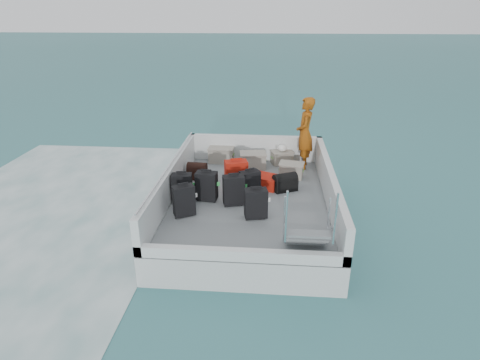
{
  "coord_description": "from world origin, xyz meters",
  "views": [
    {
      "loc": [
        0.45,
        -8.03,
        4.46
      ],
      "look_at": [
        -0.21,
        0.07,
        1.0
      ],
      "focal_mm": 30.0,
      "sensor_mm": 36.0,
      "label": 1
    }
  ],
  "objects_px": {
    "suitcase_5": "(236,176)",
    "suitcase_6": "(256,204)",
    "suitcase_2": "(207,186)",
    "passenger": "(305,133)",
    "suitcase_1": "(182,188)",
    "crate_0": "(221,155)",
    "suitcase_0": "(184,201)",
    "crate_3": "(291,171)",
    "suitcase_4": "(234,190)",
    "suitcase_7": "(250,184)",
    "crate_2": "(282,158)",
    "crate_1": "(253,161)",
    "suitcase_8": "(264,181)"
  },
  "relations": [
    {
      "from": "suitcase_5",
      "to": "suitcase_6",
      "type": "relative_size",
      "value": 1.14
    },
    {
      "from": "suitcase_2",
      "to": "passenger",
      "type": "height_order",
      "value": "passenger"
    },
    {
      "from": "suitcase_1",
      "to": "crate_0",
      "type": "distance_m",
      "value": 2.58
    },
    {
      "from": "suitcase_0",
      "to": "suitcase_2",
      "type": "xyz_separation_m",
      "value": [
        0.34,
        0.75,
        -0.0
      ]
    },
    {
      "from": "suitcase_0",
      "to": "crate_3",
      "type": "relative_size",
      "value": 1.16
    },
    {
      "from": "suitcase_4",
      "to": "suitcase_1",
      "type": "bearing_deg",
      "value": 162.06
    },
    {
      "from": "suitcase_7",
      "to": "crate_2",
      "type": "xyz_separation_m",
      "value": [
        0.75,
        2.15,
        -0.14
      ]
    },
    {
      "from": "suitcase_1",
      "to": "suitcase_2",
      "type": "relative_size",
      "value": 0.99
    },
    {
      "from": "suitcase_5",
      "to": "suitcase_7",
      "type": "distance_m",
      "value": 0.49
    },
    {
      "from": "suitcase_0",
      "to": "crate_1",
      "type": "height_order",
      "value": "suitcase_0"
    },
    {
      "from": "crate_1",
      "to": "crate_2",
      "type": "relative_size",
      "value": 1.19
    },
    {
      "from": "crate_1",
      "to": "crate_3",
      "type": "distance_m",
      "value": 1.13
    },
    {
      "from": "crate_2",
      "to": "suitcase_6",
      "type": "bearing_deg",
      "value": -100.26
    },
    {
      "from": "suitcase_4",
      "to": "passenger",
      "type": "bearing_deg",
      "value": 40.1
    },
    {
      "from": "suitcase_4",
      "to": "suitcase_6",
      "type": "relative_size",
      "value": 1.07
    },
    {
      "from": "crate_3",
      "to": "suitcase_8",
      "type": "bearing_deg",
      "value": -136.13
    },
    {
      "from": "suitcase_0",
      "to": "crate_2",
      "type": "bearing_deg",
      "value": 29.24
    },
    {
      "from": "suitcase_6",
      "to": "crate_2",
      "type": "height_order",
      "value": "suitcase_6"
    },
    {
      "from": "suitcase_5",
      "to": "crate_2",
      "type": "relative_size",
      "value": 1.3
    },
    {
      "from": "suitcase_1",
      "to": "suitcase_8",
      "type": "relative_size",
      "value": 0.89
    },
    {
      "from": "suitcase_2",
      "to": "suitcase_8",
      "type": "distance_m",
      "value": 1.48
    },
    {
      "from": "passenger",
      "to": "suitcase_4",
      "type": "bearing_deg",
      "value": -29.97
    },
    {
      "from": "suitcase_5",
      "to": "passenger",
      "type": "distance_m",
      "value": 2.33
    },
    {
      "from": "suitcase_8",
      "to": "passenger",
      "type": "relative_size",
      "value": 0.39
    },
    {
      "from": "suitcase_0",
      "to": "suitcase_2",
      "type": "height_order",
      "value": "suitcase_0"
    },
    {
      "from": "crate_1",
      "to": "crate_3",
      "type": "bearing_deg",
      "value": -29.77
    },
    {
      "from": "crate_0",
      "to": "crate_2",
      "type": "height_order",
      "value": "crate_0"
    },
    {
      "from": "suitcase_0",
      "to": "crate_2",
      "type": "distance_m",
      "value": 3.74
    },
    {
      "from": "suitcase_0",
      "to": "suitcase_5",
      "type": "height_order",
      "value": "suitcase_5"
    },
    {
      "from": "suitcase_6",
      "to": "crate_0",
      "type": "xyz_separation_m",
      "value": [
        -1.08,
        3.12,
        -0.11
      ]
    },
    {
      "from": "suitcase_1",
      "to": "suitcase_5",
      "type": "bearing_deg",
      "value": 27.98
    },
    {
      "from": "suitcase_4",
      "to": "suitcase_8",
      "type": "xyz_separation_m",
      "value": [
        0.61,
        1.0,
        -0.18
      ]
    },
    {
      "from": "suitcase_2",
      "to": "crate_3",
      "type": "relative_size",
      "value": 1.16
    },
    {
      "from": "suitcase_2",
      "to": "suitcase_8",
      "type": "height_order",
      "value": "suitcase_2"
    },
    {
      "from": "suitcase_6",
      "to": "passenger",
      "type": "relative_size",
      "value": 0.33
    },
    {
      "from": "crate_0",
      "to": "suitcase_8",
      "type": "bearing_deg",
      "value": -52.77
    },
    {
      "from": "suitcase_0",
      "to": "suitcase_6",
      "type": "xyz_separation_m",
      "value": [
        1.44,
        0.03,
        -0.02
      ]
    },
    {
      "from": "suitcase_5",
      "to": "passenger",
      "type": "height_order",
      "value": "passenger"
    },
    {
      "from": "suitcase_1",
      "to": "crate_3",
      "type": "relative_size",
      "value": 1.15
    },
    {
      "from": "suitcase_2",
      "to": "suitcase_4",
      "type": "height_order",
      "value": "suitcase_4"
    },
    {
      "from": "suitcase_2",
      "to": "crate_2",
      "type": "xyz_separation_m",
      "value": [
        1.66,
        2.4,
        -0.16
      ]
    },
    {
      "from": "suitcase_4",
      "to": "passenger",
      "type": "relative_size",
      "value": 0.35
    },
    {
      "from": "passenger",
      "to": "suitcase_6",
      "type": "bearing_deg",
      "value": -16.56
    },
    {
      "from": "suitcase_1",
      "to": "suitcase_2",
      "type": "height_order",
      "value": "suitcase_2"
    },
    {
      "from": "suitcase_0",
      "to": "suitcase_7",
      "type": "distance_m",
      "value": 1.61
    },
    {
      "from": "suitcase_7",
      "to": "suitcase_8",
      "type": "height_order",
      "value": "suitcase_7"
    },
    {
      "from": "suitcase_0",
      "to": "suitcase_6",
      "type": "distance_m",
      "value": 1.44
    },
    {
      "from": "suitcase_5",
      "to": "suitcase_6",
      "type": "xyz_separation_m",
      "value": [
        0.51,
        -1.33,
        -0.04
      ]
    },
    {
      "from": "suitcase_7",
      "to": "suitcase_4",
      "type": "bearing_deg",
      "value": -159.23
    },
    {
      "from": "crate_2",
      "to": "suitcase_7",
      "type": "bearing_deg",
      "value": -109.08
    }
  ]
}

